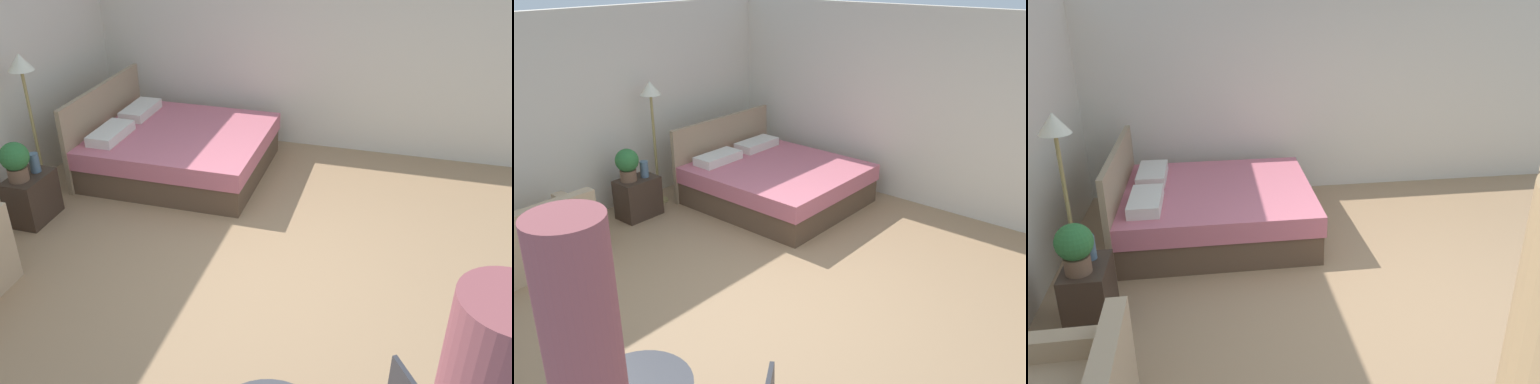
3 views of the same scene
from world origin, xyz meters
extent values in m
cube|color=#9E7A56|center=(0.00, 0.00, -0.01)|extent=(9.32, 9.58, 0.02)
cube|color=beige|center=(3.16, 0.00, 1.33)|extent=(0.12, 6.58, 2.65)
cube|color=brown|center=(1.85, 1.57, 0.16)|extent=(1.88, 2.07, 0.33)
cube|color=#C66675|center=(1.85, 1.57, 0.44)|extent=(1.92, 2.11, 0.22)
cube|color=#997F60|center=(1.84, 2.63, 0.53)|extent=(1.93, 0.07, 1.06)
cube|color=silver|center=(1.43, 2.32, 0.61)|extent=(0.68, 0.32, 0.12)
cube|color=silver|center=(2.25, 2.32, 0.61)|extent=(0.68, 0.32, 0.12)
cube|color=tan|center=(-0.69, 2.59, 0.51)|extent=(0.15, 0.74, 0.16)
cube|color=#38281E|center=(0.31, 2.71, 0.27)|extent=(0.54, 0.36, 0.53)
cylinder|color=brown|center=(0.21, 2.73, 0.61)|extent=(0.21, 0.21, 0.15)
sphere|color=#2D6B33|center=(0.21, 2.73, 0.81)|extent=(0.30, 0.30, 0.30)
cylinder|color=slate|center=(0.43, 2.69, 0.64)|extent=(0.11, 0.11, 0.21)
cylinder|color=#99844C|center=(0.80, 2.91, 0.01)|extent=(0.25, 0.25, 0.02)
cylinder|color=#99844C|center=(0.80, 2.91, 0.77)|extent=(0.04, 0.04, 1.51)
cone|color=beige|center=(0.80, 2.91, 1.62)|extent=(0.27, 0.27, 0.18)
camera|label=1|loc=(-4.10, -1.07, 3.28)|focal=38.93mm
camera|label=2|loc=(-3.73, -2.97, 3.15)|focal=38.82mm
camera|label=3|loc=(-3.59, 1.62, 2.71)|focal=36.05mm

